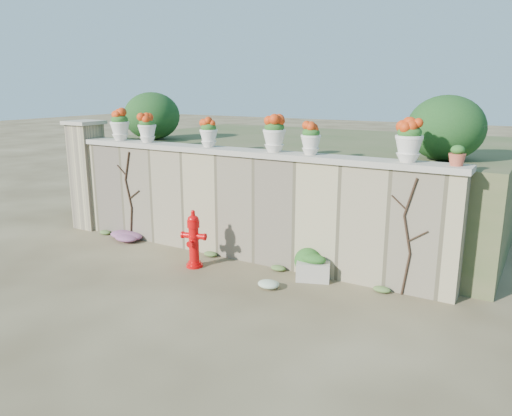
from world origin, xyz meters
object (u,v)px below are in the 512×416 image
Objects in this scene: fire_hydrant at (194,239)px; urn_pot_0 at (120,125)px; planter_box at (313,268)px; terracotta_pot at (457,157)px.

urn_pot_0 is (-2.61, 0.91, 1.88)m from fire_hydrant.
fire_hydrant is 1.67× the size of planter_box.
urn_pot_0 is at bearing 148.50° from fire_hydrant.
terracotta_pot reaches higher than fire_hydrant.
urn_pot_0 is 2.18× the size of terracotta_pot.
terracotta_pot reaches higher than planter_box.
planter_box is (2.15, 0.52, -0.32)m from fire_hydrant.
fire_hydrant is at bearing -19.20° from urn_pot_0.
fire_hydrant is at bearing -167.84° from terracotta_pot.
planter_box is at bearing -4.71° from urn_pot_0.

